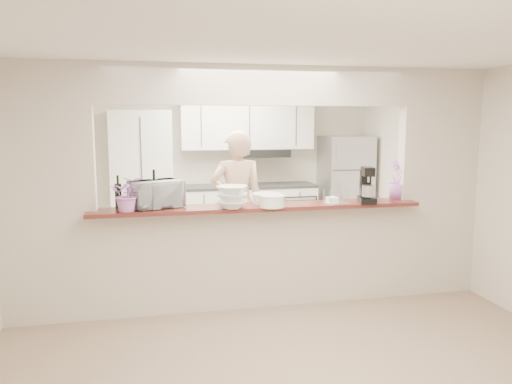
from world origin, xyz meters
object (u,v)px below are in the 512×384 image
object	(u,v)px
stand_mixer	(367,187)
person	(237,204)
refrigerator	(345,188)
toaster_oven	(156,194)

from	to	relation	value
stand_mixer	person	size ratio (longest dim) A/B	0.21
refrigerator	stand_mixer	bearing A→B (deg)	-108.00
toaster_oven	person	size ratio (longest dim) A/B	0.27
refrigerator	person	world-z (taller)	person
refrigerator	toaster_oven	world-z (taller)	refrigerator
toaster_oven	refrigerator	bearing A→B (deg)	17.66
toaster_oven	stand_mixer	world-z (taller)	stand_mixer
refrigerator	stand_mixer	distance (m)	2.96
toaster_oven	stand_mixer	size ratio (longest dim) A/B	1.29
refrigerator	person	distance (m)	2.61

